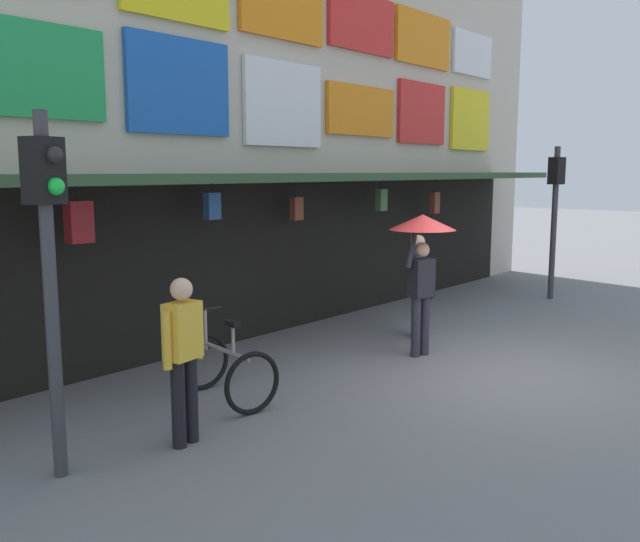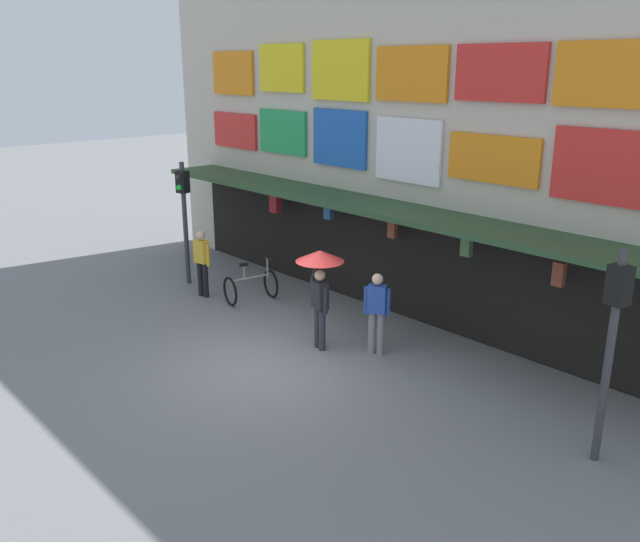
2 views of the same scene
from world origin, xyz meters
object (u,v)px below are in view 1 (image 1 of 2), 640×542
traffic_light_near (48,237)px  bicycle_parked (226,369)px  traffic_light_far (555,198)px  pedestrian_with_umbrella (422,245)px  pedestrian_in_blue (183,352)px  pedestrian_in_purple (417,280)px

traffic_light_near → bicycle_parked: bearing=9.1°
traffic_light_far → pedestrian_with_umbrella: bearing=-176.9°
pedestrian_in_blue → pedestrian_with_umbrella: (4.31, -0.01, 0.69)m
traffic_light_far → bicycle_parked: (-8.84, 0.35, -1.75)m
traffic_light_near → pedestrian_in_purple: size_ratio=1.90×
pedestrian_with_umbrella → pedestrian_in_blue: bearing=179.9°
pedestrian_in_purple → bicycle_parked: bearing=180.0°
bicycle_parked → pedestrian_in_purple: (4.13, -0.00, 0.55)m
traffic_light_near → pedestrian_with_umbrella: 5.50m
traffic_light_near → pedestrian_in_blue: size_ratio=1.90×
pedestrian_in_blue → traffic_light_near: bearing=166.5°
traffic_light_far → bicycle_parked: 9.02m
bicycle_parked → pedestrian_with_umbrella: size_ratio=0.61×
pedestrian_in_purple → traffic_light_far: bearing=-4.2°
bicycle_parked → pedestrian_with_umbrella: bearing=-11.6°
pedestrian_in_blue → bicycle_parked: bearing=30.1°
pedestrian_in_purple → pedestrian_in_blue: (-5.24, -0.65, 0.00)m
pedestrian_with_umbrella → traffic_light_far: bearing=3.1°
traffic_light_near → traffic_light_far: 11.12m
pedestrian_in_purple → pedestrian_with_umbrella: size_ratio=0.81×
traffic_light_near → pedestrian_in_blue: (1.16, -0.28, -1.19)m
traffic_light_far → pedestrian_with_umbrella: traffic_light_far is taller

